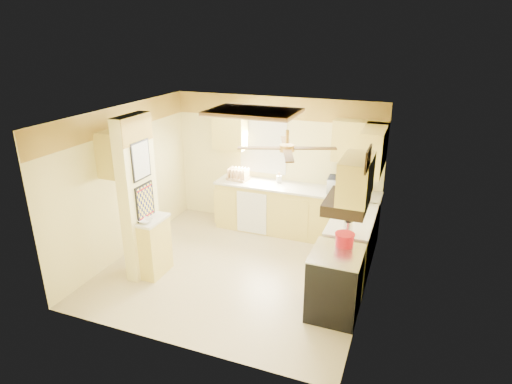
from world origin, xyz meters
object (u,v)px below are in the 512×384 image
at_px(stove, 335,283).
at_px(kettle, 348,227).
at_px(bowl, 145,221).
at_px(dutch_oven, 345,239).
at_px(microwave, 343,186).

bearing_deg(stove, kettle, 87.05).
xyz_separation_m(stove, bowl, (-2.83, -0.15, 0.51)).
height_order(stove, dutch_oven, dutch_oven).
bearing_deg(kettle, microwave, 103.06).
relative_size(bowl, dutch_oven, 0.79).
bearing_deg(bowl, dutch_oven, 7.54).
distance_m(stove, kettle, 0.82).
distance_m(bowl, kettle, 2.95).
bearing_deg(stove, dutch_oven, 78.53).
bearing_deg(microwave, kettle, 99.72).
relative_size(microwave, dutch_oven, 1.92).
bearing_deg(kettle, dutch_oven, -87.31).
distance_m(stove, microwave, 2.24).
xyz_separation_m(bowl, dutch_oven, (2.87, 0.38, 0.04)).
height_order(bowl, dutch_oven, dutch_oven).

